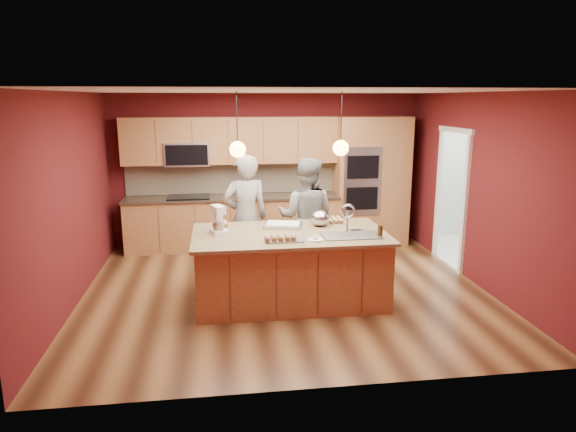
{
  "coord_description": "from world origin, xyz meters",
  "views": [
    {
      "loc": [
        -0.89,
        -6.68,
        2.61
      ],
      "look_at": [
        0.02,
        -0.1,
        1.09
      ],
      "focal_mm": 32.0,
      "sensor_mm": 36.0,
      "label": 1
    }
  ],
  "objects": [
    {
      "name": "cupcakes_right",
      "position": [
        0.71,
        0.15,
        0.95
      ],
      "size": [
        0.22,
        0.29,
        0.06
      ],
      "primitive_type": null,
      "color": "tan",
      "rests_on": "island"
    },
    {
      "name": "mixing_bowl",
      "position": [
        0.47,
        -0.03,
        1.02
      ],
      "size": [
        0.26,
        0.26,
        0.22
      ],
      "primitive_type": "ellipsoid",
      "color": "#ACB0B4",
      "rests_on": "island"
    },
    {
      "name": "ceiling",
      "position": [
        0.0,
        0.0,
        2.7
      ],
      "size": [
        5.5,
        5.5,
        0.0
      ],
      "primitive_type": "plane",
      "rotation": [
        3.14,
        0.0,
        0.0
      ],
      "color": "white",
      "rests_on": "ground"
    },
    {
      "name": "cooling_rack",
      "position": [
        -0.09,
        -0.68,
        0.93
      ],
      "size": [
        0.44,
        0.32,
        0.02
      ],
      "primitive_type": "cube",
      "rotation": [
        0.0,
        0.0,
        -0.01
      ],
      "color": "#9C9FA3",
      "rests_on": "island"
    },
    {
      "name": "stand_mixer",
      "position": [
        -0.9,
        -0.25,
        1.07
      ],
      "size": [
        0.26,
        0.3,
        0.36
      ],
      "rotation": [
        0.0,
        0.0,
        0.34
      ],
      "color": "white",
      "rests_on": "island"
    },
    {
      "name": "wall_right",
      "position": [
        2.75,
        0.0,
        1.35
      ],
      "size": [
        0.0,
        5.0,
        5.0
      ],
      "primitive_type": "plane",
      "rotation": [
        1.57,
        0.0,
        -1.57
      ],
      "color": "#501215",
      "rests_on": "ground"
    },
    {
      "name": "dryer",
      "position": [
        4.18,
        1.51,
        0.53
      ],
      "size": [
        0.84,
        0.85,
        1.05
      ],
      "primitive_type": "cube",
      "rotation": [
        0.0,
        0.0,
        -0.34
      ],
      "color": "white",
      "rests_on": "floor"
    },
    {
      "name": "person_left",
      "position": [
        -0.51,
        0.61,
        0.92
      ],
      "size": [
        0.74,
        0.56,
        1.84
      ],
      "primitive_type": "imported",
      "rotation": [
        0.0,
        0.0,
        3.33
      ],
      "color": "black",
      "rests_on": "floor"
    },
    {
      "name": "phone",
      "position": [
        0.89,
        -0.35,
        0.92
      ],
      "size": [
        0.16,
        0.1,
        0.01
      ],
      "primitive_type": "cube",
      "rotation": [
        0.0,
        0.0,
        0.17
      ],
      "color": "black",
      "rests_on": "island"
    },
    {
      "name": "cupcakes_rack",
      "position": [
        -0.16,
        -0.76,
        0.97
      ],
      "size": [
        0.4,
        0.16,
        0.07
      ],
      "primitive_type": null,
      "color": "tan",
      "rests_on": "island"
    },
    {
      "name": "sheet_cake",
      "position": [
        -0.03,
        0.01,
        0.94
      ],
      "size": [
        0.58,
        0.48,
        0.05
      ],
      "rotation": [
        0.0,
        0.0,
        -0.23
      ],
      "color": "#BBBEC1",
      "rests_on": "island"
    },
    {
      "name": "floor",
      "position": [
        0.0,
        0.0,
        0.0
      ],
      "size": [
        5.5,
        5.5,
        0.0
      ],
      "primitive_type": "plane",
      "color": "#3E2313",
      "rests_on": "ground"
    },
    {
      "name": "pendant_right",
      "position": [
        0.66,
        -0.34,
        2.0
      ],
      "size": [
        0.2,
        0.2,
        0.8
      ],
      "color": "black",
      "rests_on": "ceiling"
    },
    {
      "name": "wall_front",
      "position": [
        0.0,
        -2.5,
        1.35
      ],
      "size": [
        5.5,
        0.0,
        5.5
      ],
      "primitive_type": "plane",
      "rotation": [
        -1.57,
        0.0,
        0.0
      ],
      "color": "#501215",
      "rests_on": "ground"
    },
    {
      "name": "wall_back",
      "position": [
        0.0,
        2.5,
        1.35
      ],
      "size": [
        5.5,
        0.0,
        5.5
      ],
      "primitive_type": "plane",
      "rotation": [
        1.57,
        0.0,
        0.0
      ],
      "color": "#501215",
      "rests_on": "ground"
    },
    {
      "name": "cupcakes_left",
      "position": [
        -0.88,
        0.14,
        0.95
      ],
      "size": [
        0.21,
        0.21,
        0.06
      ],
      "primitive_type": null,
      "color": "tan",
      "rests_on": "island"
    },
    {
      "name": "cabinet_run",
      "position": [
        -0.68,
        2.25,
        0.98
      ],
      "size": [
        3.74,
        0.64,
        2.3
      ],
      "color": "brown",
      "rests_on": "floor"
    },
    {
      "name": "laundry_room",
      "position": [
        4.35,
        1.2,
        1.95
      ],
      "size": [
        2.6,
        2.7,
        2.7
      ],
      "color": "beige",
      "rests_on": "ground"
    },
    {
      "name": "washer",
      "position": [
        4.19,
        0.77,
        0.47
      ],
      "size": [
        0.71,
        0.72,
        0.94
      ],
      "primitive_type": "cube",
      "rotation": [
        0.0,
        0.0,
        0.25
      ],
      "color": "white",
      "rests_on": "floor"
    },
    {
      "name": "island",
      "position": [
        0.02,
        -0.35,
        0.47
      ],
      "size": [
        2.5,
        1.4,
        1.3
      ],
      "color": "brown",
      "rests_on": "floor"
    },
    {
      "name": "person_right",
      "position": [
        0.39,
        0.61,
        0.89
      ],
      "size": [
        1.05,
        0.93,
        1.78
      ],
      "primitive_type": "imported",
      "rotation": [
        0.0,
        0.0,
        2.78
      ],
      "color": "slate",
      "rests_on": "floor"
    },
    {
      "name": "tumbler",
      "position": [
        1.12,
        -0.65,
        0.99
      ],
      "size": [
        0.07,
        0.07,
        0.14
      ],
      "primitive_type": "cylinder",
      "color": "#351D0A",
      "rests_on": "island"
    },
    {
      "name": "doorway_trim",
      "position": [
        2.73,
        0.8,
        1.05
      ],
      "size": [
        0.08,
        1.11,
        2.2
      ],
      "primitive_type": null,
      "color": "white",
      "rests_on": "wall_right"
    },
    {
      "name": "pendant_left",
      "position": [
        -0.64,
        -0.34,
        2.0
      ],
      "size": [
        0.2,
        0.2,
        0.8
      ],
      "color": "black",
      "rests_on": "ceiling"
    },
    {
      "name": "plate",
      "position": [
        0.27,
        -0.74,
        0.93
      ],
      "size": [
        0.2,
        0.2,
        0.01
      ],
      "primitive_type": "cylinder",
      "color": "silver",
      "rests_on": "island"
    },
    {
      "name": "oven_column",
      "position": [
        1.85,
        2.19,
        1.15
      ],
      "size": [
        1.3,
        0.62,
        2.3
      ],
      "color": "brown",
      "rests_on": "floor"
    },
    {
      "name": "wall_left",
      "position": [
        -2.75,
        0.0,
        1.35
      ],
      "size": [
        0.0,
        5.0,
        5.0
      ],
      "primitive_type": "plane",
      "rotation": [
        1.57,
        0.0,
        1.57
      ],
      "color": "#501215",
      "rests_on": "ground"
    }
  ]
}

